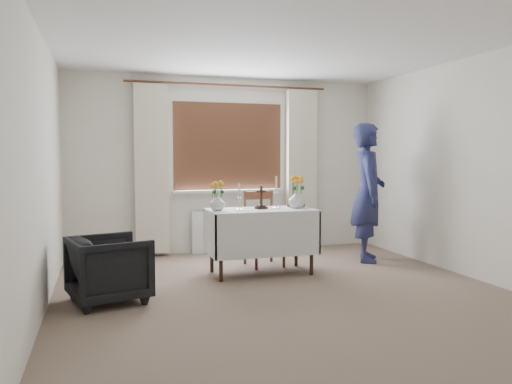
% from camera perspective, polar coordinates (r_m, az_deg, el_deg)
% --- Properties ---
extents(ground, '(5.00, 5.00, 0.00)m').
position_cam_1_polar(ground, '(5.02, 3.90, -11.86)').
color(ground, gray).
rests_on(ground, ground).
extents(altar_table, '(1.24, 0.64, 0.76)m').
position_cam_1_polar(altar_table, '(5.88, 0.58, -5.67)').
color(altar_table, silver).
rests_on(altar_table, ground).
extents(wooden_chair, '(0.48, 0.48, 0.94)m').
position_cam_1_polar(wooden_chair, '(6.28, 0.94, -4.21)').
color(wooden_chair, '#57331D').
rests_on(wooden_chair, ground).
extents(armchair, '(0.85, 0.83, 0.63)m').
position_cam_1_polar(armchair, '(4.97, -16.43, -8.42)').
color(armchair, black).
rests_on(armchair, ground).
extents(person, '(0.67, 0.78, 1.81)m').
position_cam_1_polar(person, '(6.71, 12.67, -0.04)').
color(person, navy).
rests_on(person, ground).
extents(radiator, '(1.10, 0.10, 0.60)m').
position_cam_1_polar(radiator, '(7.22, -3.03, -4.49)').
color(radiator, silver).
rests_on(radiator, ground).
extents(wooden_cross, '(0.15, 0.12, 0.28)m').
position_cam_1_polar(wooden_cross, '(5.85, 0.60, -0.60)').
color(wooden_cross, black).
rests_on(wooden_cross, altar_table).
extents(candlestick_left, '(0.10, 0.10, 0.30)m').
position_cam_1_polar(candlestick_left, '(5.73, -1.91, -0.56)').
color(candlestick_left, silver).
rests_on(candlestick_left, altar_table).
extents(candlestick_right, '(0.13, 0.13, 0.38)m').
position_cam_1_polar(candlestick_right, '(5.90, 2.33, -0.03)').
color(candlestick_right, silver).
rests_on(candlestick_right, altar_table).
extents(flower_vase_left, '(0.22, 0.22, 0.19)m').
position_cam_1_polar(flower_vase_left, '(5.69, -4.45, -1.20)').
color(flower_vase_left, silver).
rests_on(flower_vase_left, altar_table).
extents(flower_vase_right, '(0.25, 0.25, 0.21)m').
position_cam_1_polar(flower_vase_right, '(5.98, 4.68, -0.84)').
color(flower_vase_right, silver).
rests_on(flower_vase_right, altar_table).
extents(wicker_basket, '(0.23, 0.23, 0.08)m').
position_cam_1_polar(wicker_basket, '(6.14, 4.57, -1.28)').
color(wicker_basket, brown).
rests_on(wicker_basket, altar_table).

